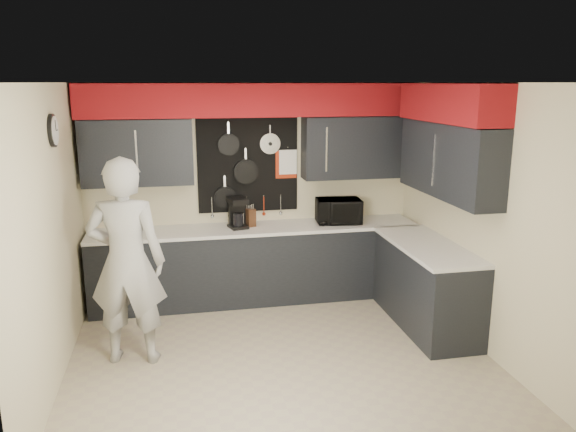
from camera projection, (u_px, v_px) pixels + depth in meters
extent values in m
plane|color=tan|center=(279.00, 353.00, 5.54)|extent=(4.00, 4.00, 0.00)
cube|color=beige|center=(252.00, 191.00, 6.90)|extent=(4.00, 0.01, 2.60)
cube|color=black|center=(137.00, 152.00, 6.37)|extent=(1.24, 0.32, 0.75)
cube|color=black|center=(357.00, 147.00, 6.88)|extent=(1.34, 0.32, 0.75)
cube|color=maroon|center=(253.00, 100.00, 6.48)|extent=(3.94, 0.36, 0.38)
cube|color=black|center=(248.00, 165.00, 6.80)|extent=(1.22, 0.03, 1.15)
cylinder|color=black|center=(229.00, 145.00, 6.66)|extent=(0.26, 0.04, 0.26)
cylinder|color=black|center=(246.00, 172.00, 6.78)|extent=(0.30, 0.04, 0.30)
cylinder|color=black|center=(225.00, 198.00, 6.80)|extent=(0.27, 0.04, 0.27)
cylinder|color=silver|center=(270.00, 144.00, 6.76)|extent=(0.25, 0.02, 0.25)
cube|color=#AA290D|center=(286.00, 164.00, 6.88)|extent=(0.26, 0.01, 0.34)
cube|color=white|center=(288.00, 162.00, 6.86)|extent=(0.22, 0.01, 0.30)
cylinder|color=silver|center=(212.00, 207.00, 6.81)|extent=(0.01, 0.01, 0.20)
cylinder|color=silver|center=(229.00, 206.00, 6.85)|extent=(0.01, 0.01, 0.20)
cylinder|color=silver|center=(247.00, 205.00, 6.89)|extent=(0.01, 0.01, 0.20)
cylinder|color=silver|center=(264.00, 204.00, 6.93)|extent=(0.01, 0.01, 0.20)
cylinder|color=silver|center=(281.00, 204.00, 6.97)|extent=(0.01, 0.01, 0.20)
cube|color=beige|center=(474.00, 216.00, 5.62)|extent=(0.01, 3.50, 2.60)
cube|color=black|center=(449.00, 160.00, 5.76)|extent=(0.32, 1.70, 0.75)
cube|color=maroon|center=(451.00, 103.00, 5.62)|extent=(0.36, 1.70, 0.38)
cube|color=beige|center=(52.00, 237.00, 4.85)|extent=(0.01, 3.50, 2.60)
cylinder|color=black|center=(53.00, 131.00, 5.03)|extent=(0.04, 0.30, 0.30)
cylinder|color=white|center=(55.00, 131.00, 5.03)|extent=(0.01, 0.26, 0.26)
cube|color=black|center=(257.00, 265.00, 6.82)|extent=(3.90, 0.60, 0.88)
cube|color=silver|center=(256.00, 229.00, 6.70)|extent=(3.90, 0.63, 0.04)
cube|color=black|center=(426.00, 286.00, 6.10)|extent=(0.60, 1.60, 0.88)
cube|color=silver|center=(427.00, 246.00, 5.99)|extent=(0.63, 1.60, 0.04)
cube|color=black|center=(260.00, 303.00, 6.66)|extent=(3.90, 0.06, 0.10)
imported|color=black|center=(338.00, 211.00, 6.86)|extent=(0.56, 0.41, 0.30)
cube|color=#3A2212|center=(251.00, 218.00, 6.70)|extent=(0.12, 0.12, 0.21)
cylinder|color=white|center=(239.00, 220.00, 6.72)|extent=(0.12, 0.12, 0.16)
cube|color=black|center=(238.00, 227.00, 6.65)|extent=(0.25, 0.28, 0.03)
cube|color=black|center=(237.00, 211.00, 6.69)|extent=(0.21, 0.11, 0.33)
cube|color=black|center=(238.00, 201.00, 6.57)|extent=(0.25, 0.28, 0.07)
cylinder|color=black|center=(238.00, 219.00, 6.60)|extent=(0.12, 0.12, 0.15)
imported|color=#9C9C9A|center=(127.00, 262.00, 5.18)|extent=(0.79, 0.59, 1.97)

